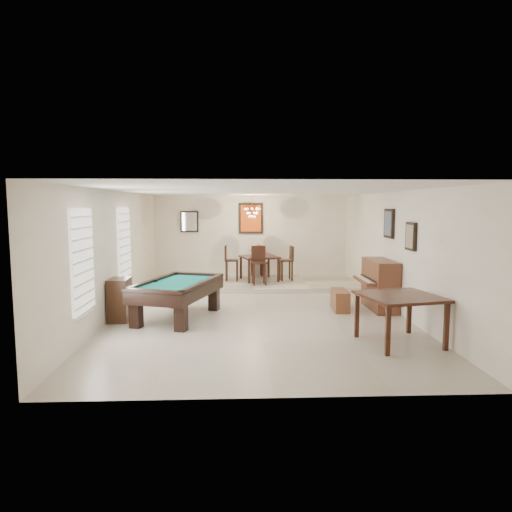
{
  "coord_description": "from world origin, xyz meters",
  "views": [
    {
      "loc": [
        -0.43,
        -9.74,
        2.31
      ],
      "look_at": [
        0.0,
        0.6,
        1.15
      ],
      "focal_mm": 32.0,
      "sensor_mm": 36.0,
      "label": 1
    }
  ],
  "objects": [
    {
      "name": "wall_right",
      "position": [
        3.0,
        0.0,
        1.3
      ],
      "size": [
        0.04,
        9.0,
        2.6
      ],
      "primitive_type": "cube",
      "color": "silver",
      "rests_on": "ground_plane"
    },
    {
      "name": "upright_piano",
      "position": [
        2.61,
        0.13,
        0.55
      ],
      "size": [
        0.74,
        1.32,
        1.1
      ],
      "primitive_type": null,
      "color": "brown",
      "rests_on": "ground_plane"
    },
    {
      "name": "square_table",
      "position": [
        2.27,
        -2.41,
        0.41
      ],
      "size": [
        1.41,
        1.41,
        0.82
      ],
      "primitive_type": null,
      "rotation": [
        0.0,
        0.0,
        0.21
      ],
      "color": "black",
      "rests_on": "ground_plane"
    },
    {
      "name": "back_painting",
      "position": [
        0.0,
        4.46,
        1.9
      ],
      "size": [
        0.75,
        0.06,
        0.95
      ],
      "primitive_type": "cube",
      "color": "#D84C14",
      "rests_on": "wall_back"
    },
    {
      "name": "dining_step",
      "position": [
        0.0,
        3.25,
        0.06
      ],
      "size": [
        6.0,
        2.5,
        0.12
      ],
      "primitive_type": "cube",
      "color": "beige",
      "rests_on": "ground_plane"
    },
    {
      "name": "right_picture_upper",
      "position": [
        2.96,
        0.3,
        1.9
      ],
      "size": [
        0.06,
        0.55,
        0.65
      ],
      "primitive_type": "cube",
      "color": "slate",
      "rests_on": "wall_right"
    },
    {
      "name": "dining_table",
      "position": [
        0.21,
        3.45,
        0.53
      ],
      "size": [
        1.23,
        1.23,
        0.83
      ],
      "primitive_type": null,
      "rotation": [
        0.0,
        0.0,
        0.26
      ],
      "color": "black",
      "rests_on": "dining_step"
    },
    {
      "name": "ceiling",
      "position": [
        0.0,
        0.0,
        2.6
      ],
      "size": [
        6.0,
        9.0,
        0.04
      ],
      "primitive_type": "cube",
      "color": "white",
      "rests_on": "wall_back"
    },
    {
      "name": "back_mirror",
      "position": [
        -1.9,
        4.46,
        1.8
      ],
      "size": [
        0.55,
        0.06,
        0.65
      ],
      "primitive_type": "cube",
      "color": "white",
      "rests_on": "wall_back"
    },
    {
      "name": "wall_back",
      "position": [
        0.0,
        4.5,
        1.3
      ],
      "size": [
        6.0,
        0.04,
        2.6
      ],
      "primitive_type": "cube",
      "color": "silver",
      "rests_on": "ground_plane"
    },
    {
      "name": "wall_left",
      "position": [
        -3.0,
        0.0,
        1.3
      ],
      "size": [
        0.04,
        9.0,
        2.6
      ],
      "primitive_type": "cube",
      "color": "silver",
      "rests_on": "ground_plane"
    },
    {
      "name": "right_picture_lower",
      "position": [
        2.96,
        -1.0,
        1.7
      ],
      "size": [
        0.06,
        0.45,
        0.55
      ],
      "primitive_type": "cube",
      "color": "gray",
      "rests_on": "wall_right"
    },
    {
      "name": "dining_chair_south",
      "position": [
        0.18,
        2.69,
        0.65
      ],
      "size": [
        0.42,
        0.42,
        1.06
      ],
      "primitive_type": null,
      "rotation": [
        0.0,
        0.0,
        0.08
      ],
      "color": "black",
      "rests_on": "dining_step"
    },
    {
      "name": "piano_bench",
      "position": [
        1.83,
        0.06,
        0.22
      ],
      "size": [
        0.35,
        0.81,
        0.44
      ],
      "primitive_type": "cube",
      "rotation": [
        0.0,
        0.0,
        -0.05
      ],
      "color": "brown",
      "rests_on": "ground_plane"
    },
    {
      "name": "pool_table",
      "position": [
        -1.65,
        -0.53,
        0.37
      ],
      "size": [
        1.8,
        2.46,
        0.74
      ],
      "primitive_type": null,
      "rotation": [
        0.0,
        0.0,
        -0.3
      ],
      "color": "black",
      "rests_on": "ground_plane"
    },
    {
      "name": "apothecary_chest",
      "position": [
        -2.78,
        -0.69,
        0.43
      ],
      "size": [
        0.38,
        0.57,
        0.86
      ],
      "primitive_type": "cube",
      "color": "black",
      "rests_on": "ground_plane"
    },
    {
      "name": "dining_chair_west",
      "position": [
        -0.59,
        3.4,
        0.64
      ],
      "size": [
        0.4,
        0.4,
        1.03
      ],
      "primitive_type": null,
      "rotation": [
        0.0,
        0.0,
        1.52
      ],
      "color": "black",
      "rests_on": "dining_step"
    },
    {
      "name": "window_left_front",
      "position": [
        -2.97,
        -2.2,
        1.4
      ],
      "size": [
        0.06,
        1.0,
        1.7
      ],
      "primitive_type": "cube",
      "color": "white",
      "rests_on": "wall_left"
    },
    {
      "name": "chandelier",
      "position": [
        0.0,
        3.2,
        2.2
      ],
      "size": [
        0.44,
        0.44,
        0.6
      ],
      "primitive_type": null,
      "color": "#FFE5B2",
      "rests_on": "ceiling"
    },
    {
      "name": "flower_vase",
      "position": [
        0.21,
        3.45,
        1.07
      ],
      "size": [
        0.16,
        0.16,
        0.23
      ],
      "primitive_type": null,
      "rotation": [
        0.0,
        0.0,
        -0.25
      ],
      "color": "#B61A0F",
      "rests_on": "dining_table"
    },
    {
      "name": "window_left_rear",
      "position": [
        -2.97,
        0.6,
        1.4
      ],
      "size": [
        0.06,
        1.0,
        1.7
      ],
      "primitive_type": "cube",
      "color": "white",
      "rests_on": "wall_left"
    },
    {
      "name": "wall_front",
      "position": [
        0.0,
        -4.5,
        1.3
      ],
      "size": [
        6.0,
        0.04,
        2.6
      ],
      "primitive_type": "cube",
      "color": "silver",
      "rests_on": "ground_plane"
    },
    {
      "name": "dining_chair_north",
      "position": [
        0.18,
        4.21,
        0.6
      ],
      "size": [
        0.38,
        0.38,
        0.96
      ],
      "primitive_type": null,
      "rotation": [
        0.0,
        0.0,
        3.22
      ],
      "color": "black",
      "rests_on": "dining_step"
    },
    {
      "name": "ground_plane",
      "position": [
        0.0,
        0.0,
        -0.01
      ],
      "size": [
        6.0,
        9.0,
        0.02
      ],
      "primitive_type": "cube",
      "color": "beige"
    },
    {
      "name": "dining_chair_east",
      "position": [
        0.99,
        3.42,
        0.62
      ],
      "size": [
        0.41,
        0.41,
        1.0
      ],
      "primitive_type": null,
      "rotation": [
        0.0,
        0.0,
        -1.45
      ],
      "color": "black",
      "rests_on": "dining_step"
    }
  ]
}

